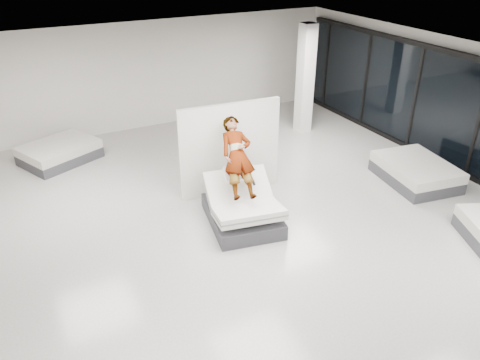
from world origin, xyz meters
The scene contains 9 objects.
room centered at (0.00, 0.00, 1.60)m, with size 14.00×14.04×3.20m.
hero_bed centered at (-0.05, 0.69, 0.34)m, with size 1.66×2.01×1.07m.
person centered at (0.01, 1.00, 1.18)m, with size 0.67×0.44×1.83m, color slate.
remote centered at (0.16, 0.62, 0.94)m, with size 0.05×0.14×0.03m, color black.
divider_panel centered at (0.34, 2.06, 1.08)m, with size 2.37×0.11×2.16m, color white.
flat_bed_right_far centered at (4.56, 0.40, 0.26)m, with size 1.70×2.10×0.52m.
flat_bed_left_far centered at (-3.00, 5.59, 0.25)m, with size 2.22×2.00×0.50m.
column centered at (4.00, 4.50, 1.60)m, with size 0.40×0.40×3.20m, color white.
storefront_glazing centered at (5.90, 0.00, 1.45)m, with size 0.12×13.40×2.92m.
Camera 1 is at (-3.88, -6.69, 5.44)m, focal length 35.00 mm.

